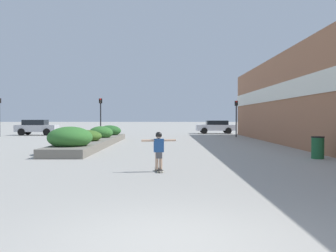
# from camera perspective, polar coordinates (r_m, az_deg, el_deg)

# --- Properties ---
(ground_plane) EXTENTS (300.00, 300.00, 0.00)m
(ground_plane) POSITION_cam_1_polar(r_m,az_deg,el_deg) (5.71, 0.44, -17.09)
(ground_plane) COLOR #A3A099
(building_wall_right) EXTENTS (0.67, 38.54, 6.07)m
(building_wall_right) POSITION_cam_1_polar(r_m,az_deg,el_deg) (22.10, 20.76, 4.43)
(building_wall_right) COLOR #9E6647
(building_wall_right) RESTS_ON ground_plane
(planter_box) EXTENTS (2.20, 15.81, 1.36)m
(planter_box) POSITION_cam_1_polar(r_m,az_deg,el_deg) (23.92, -11.22, -1.91)
(planter_box) COLOR slate
(planter_box) RESTS_ON ground_plane
(skateboard) EXTENTS (0.31, 0.70, 0.09)m
(skateboard) POSITION_cam_1_polar(r_m,az_deg,el_deg) (12.50, -1.20, -6.68)
(skateboard) COLOR black
(skateboard) RESTS_ON ground_plane
(skateboarder) EXTENTS (1.15, 0.31, 1.24)m
(skateboarder) POSITION_cam_1_polar(r_m,az_deg,el_deg) (12.42, -1.20, -3.15)
(skateboarder) COLOR tan
(skateboarder) RESTS_ON skateboard
(trash_bin) EXTENTS (0.56, 0.56, 0.98)m
(trash_bin) POSITION_cam_1_polar(r_m,az_deg,el_deg) (17.63, 22.07, -3.07)
(trash_bin) COLOR #1E5B33
(trash_bin) RESTS_ON ground_plane
(car_leftmost) EXTENTS (3.94, 1.84, 1.57)m
(car_leftmost) POSITION_cam_1_polar(r_m,az_deg,el_deg) (42.32, 21.82, -0.12)
(car_leftmost) COLOR black
(car_leftmost) RESTS_ON ground_plane
(car_center_left) EXTENTS (4.08, 1.91, 1.57)m
(car_center_left) POSITION_cam_1_polar(r_m,az_deg,el_deg) (40.51, -19.17, -0.14)
(car_center_left) COLOR #BCBCC1
(car_center_left) RESTS_ON ground_plane
(car_center_right) EXTENTS (4.30, 1.98, 1.47)m
(car_center_right) POSITION_cam_1_polar(r_m,az_deg,el_deg) (42.44, 7.51, -0.08)
(car_center_right) COLOR silver
(car_center_right) RESTS_ON ground_plane
(traffic_light_left) EXTENTS (0.28, 0.30, 3.56)m
(traffic_light_left) POSITION_cam_1_polar(r_m,az_deg,el_deg) (34.92, -10.02, 2.29)
(traffic_light_left) COLOR black
(traffic_light_left) RESTS_ON ground_plane
(traffic_light_right) EXTENTS (0.28, 0.30, 3.35)m
(traffic_light_right) POSITION_cam_1_polar(r_m,az_deg,el_deg) (35.17, 10.58, 2.07)
(traffic_light_right) COLOR black
(traffic_light_right) RESTS_ON ground_plane
(traffic_light_far_left) EXTENTS (0.28, 0.30, 3.62)m
(traffic_light_far_left) POSITION_cam_1_polar(r_m,az_deg,el_deg) (38.58, -24.09, 2.15)
(traffic_light_far_left) COLOR black
(traffic_light_far_left) RESTS_ON ground_plane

